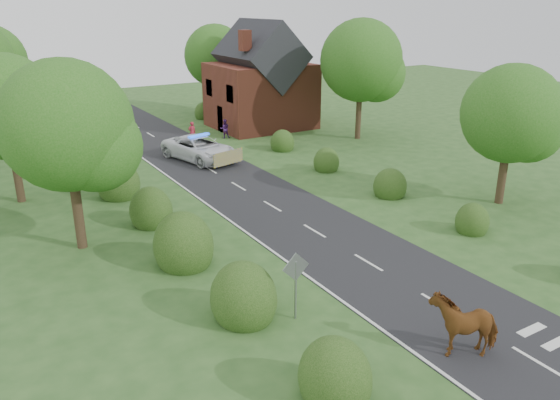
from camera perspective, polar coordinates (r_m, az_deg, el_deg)
ground at (r=21.15m, az=16.32°, el=-10.46°), size 120.00×120.00×0.00m
road at (r=32.05m, az=-3.54°, el=0.94°), size 6.00×70.00×0.02m
road_markings at (r=29.62m, az=-4.38°, el=-0.67°), size 4.96×70.00×0.01m
hedgerow_left at (r=26.55m, az=-12.65°, el=-1.93°), size 2.75×50.41×3.00m
hedgerow_right at (r=32.51m, az=9.97°, el=1.95°), size 2.10×45.78×2.10m
tree_left_a at (r=24.63m, az=-20.73°, el=6.75°), size 5.74×5.60×8.38m
tree_left_b at (r=32.28m, az=-26.21°, el=8.32°), size 5.74×5.60×8.07m
tree_right_a at (r=31.42m, az=23.42°, el=7.90°), size 5.33×5.20×7.56m
tree_right_b at (r=44.27m, az=8.90°, el=13.88°), size 6.56×6.40×9.40m
tree_right_c at (r=55.15m, az=-6.43°, el=14.51°), size 6.15×6.00×8.58m
road_sign at (r=18.74m, az=1.65°, el=-7.95°), size 1.06×0.08×2.53m
house at (r=48.49m, az=-2.05°, el=12.04°), size 8.00×7.40×9.17m
cow at (r=18.52m, az=18.63°, el=-12.36°), size 2.67×2.10×1.68m
police_van at (r=38.64m, az=-8.40°, el=5.36°), size 4.21×6.57×1.83m
pedestrian_red at (r=43.79m, az=-9.17°, el=7.01°), size 0.63×0.43×1.65m
pedestrian_purple at (r=44.93m, az=-5.80°, el=7.42°), size 0.90×0.79×1.55m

